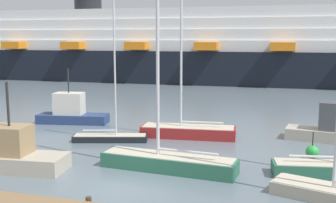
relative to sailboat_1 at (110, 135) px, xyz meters
The scene contains 11 objects.
ground_plane 9.47m from the sailboat_1, 63.55° to the right, with size 600.00×600.00×0.00m, color slate.
sailboat_1 is the anchor object (origin of this frame).
sailboat_2 7.60m from the sailboat_1, 41.73° to the right, with size 7.61×2.29×12.91m.
sailboat_4 5.61m from the sailboat_1, 28.69° to the left, with size 6.95×2.58×9.93m.
sailboat_5 14.72m from the sailboat_1, 14.13° to the right, with size 6.47×2.54×10.54m.
fishing_boat_0 15.64m from the sailboat_1, 15.86° to the left, with size 6.52×2.78×4.97m.
fishing_boat_1 7.88m from the sailboat_1, 111.43° to the right, with size 7.01×2.90×4.82m.
fishing_boat_2 7.59m from the sailboat_1, 139.64° to the left, with size 6.13×2.87×4.64m.
channel_buoy_0 16.95m from the sailboat_1, 30.57° to the left, with size 0.70×0.70×1.50m.
channel_buoy_2 13.33m from the sailboat_1, ahead, with size 0.78×0.78×1.60m.
cruise_ship 42.14m from the sailboat_1, 97.96° to the left, with size 93.13×16.02×16.44m.
Camera 1 is at (7.61, -17.60, 7.15)m, focal length 44.57 mm.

